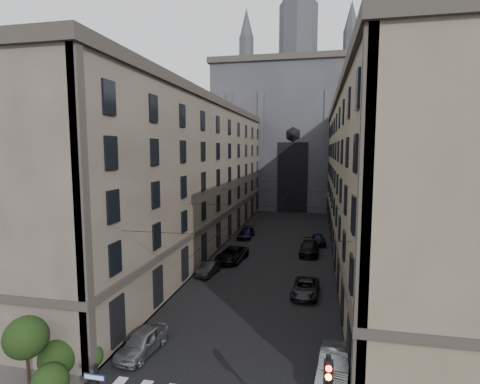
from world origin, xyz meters
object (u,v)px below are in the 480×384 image
Objects in this scene: gothic_tower at (297,126)px; car_left_near at (142,342)px; car_right_near at (334,365)px; car_left_midfar at (232,254)px; car_right_far at (319,239)px; car_left_far at (246,233)px; car_right_midnear at (305,288)px; car_left_midnear at (209,268)px; car_right_midfar at (309,248)px.

gothic_tower reaches higher than car_left_near.
car_left_midfar is at bearing 124.92° from car_right_near.
car_left_far is at bearing 165.35° from car_right_far.
car_right_near is at bearing -69.00° from car_left_far.
car_right_near is at bearing -55.41° from car_left_midfar.
gothic_tower reaches higher than car_right_midnear.
car_right_midnear is 18.21m from car_right_far.
car_left_midfar is 1.18× the size of car_left_far.
car_left_midnear is 18.30m from car_right_far.
car_left_midnear is 0.70× the size of car_left_midfar.
car_left_midnear is 5.18m from car_left_midfar.
car_left_near reaches higher than car_left_far.
gothic_tower is 10.48× the size of car_left_midfar.
car_left_midnear is 0.95× the size of car_right_far.
gothic_tower is at bearing 97.50° from car_right_midfar.
car_right_midnear is at bearing -88.30° from car_right_midfar.
car_right_near is at bearing -83.65° from car_right_midfar.
gothic_tower is at bearing 92.72° from car_right_far.
car_left_far is at bearing 93.82° from car_left_midnear.
car_left_near is 0.92× the size of car_left_far.
car_right_near is at bearing -94.00° from car_right_far.
car_right_midfar reaches higher than car_right_midnear.
car_right_midfar is (-2.00, 24.63, 0.03)m from car_right_near.
car_right_midnear is 12.99m from car_right_midfar.
car_left_near is 11.58m from car_right_near.
gothic_tower reaches higher than car_left_far.
car_right_near is (11.09, -31.43, 0.08)m from car_left_far.
gothic_tower is 49.12m from car_left_midfar.
car_right_near reaches higher than car_right_midnear.
car_right_midfar reaches higher than car_right_far.
car_right_near is at bearing -45.88° from car_left_midnear.
car_right_midfar is (9.77, 9.52, 0.15)m from car_left_midnear.
car_right_midfar is at bearing 101.97° from car_right_near.
car_right_midnear is at bearing -63.77° from car_left_far.
car_left_midnear is 0.82× the size of car_left_far.
car_right_midnear is (9.77, -3.47, 0.03)m from car_left_midnear.
gothic_tower is 13.44× the size of car_left_near.
car_right_midnear is at bearing -13.35° from car_left_midnear.
car_right_midfar is at bearing -35.24° from car_left_far.
car_left_far is at bearing 99.89° from car_left_midfar.
car_left_midnear is at bearing -96.98° from car_left_midfar.
car_right_midfar reaches higher than car_right_near.
car_right_midfar is at bearing 75.60° from car_left_near.
car_right_midfar is at bearing 50.48° from car_left_midnear.
car_right_far reaches higher than car_right_midnear.
car_left_midfar is 9.63m from car_right_midfar.
car_left_far is 0.98× the size of car_right_midnear.
car_right_midnear is at bearing -99.23° from car_right_far.
car_left_near is at bearing -83.07° from car_left_midnear.
car_right_far is (10.22, -1.62, 0.01)m from car_left_far.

